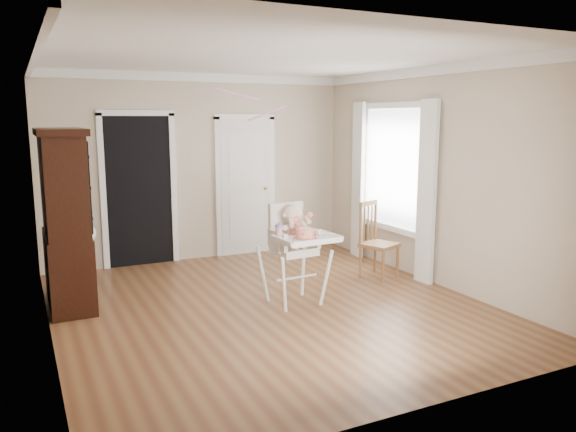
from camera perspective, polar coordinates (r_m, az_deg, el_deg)
name	(u,v)px	position (r m, az deg, el deg)	size (l,w,h in m)	color
floor	(271,307)	(6.32, -1.77, -9.20)	(5.00, 5.00, 0.00)	brown
ceiling	(269,56)	(6.01, -1.91, 15.93)	(5.00, 5.00, 0.00)	white
wall_back	(200,168)	(8.35, -8.91, 4.86)	(4.50, 4.50, 0.00)	beige
wall_left	(42,199)	(5.50, -23.74, 1.55)	(5.00, 5.00, 0.00)	beige
wall_right	(435,177)	(7.23, 14.69, 3.88)	(5.00, 5.00, 0.00)	beige
crown_molding	(269,62)	(6.00, -1.91, 15.36)	(4.50, 5.00, 0.12)	white
doorway	(139,188)	(8.14, -14.90, 2.81)	(1.06, 0.05, 2.22)	black
closet_door	(246,187)	(8.59, -4.33, 2.91)	(0.96, 0.09, 2.13)	white
window_right	(391,176)	(7.81, 10.45, 4.00)	(0.13, 1.84, 2.30)	white
high_chair	(294,242)	(6.25, 0.65, -2.63)	(0.71, 0.85, 1.16)	white
baby	(293,228)	(6.24, 0.54, -1.18)	(0.34, 0.25, 0.49)	beige
cake	(305,234)	(5.97, 1.73, -1.81)	(0.24, 0.24, 0.11)	silver
sippy_cup	(279,231)	(5.99, -0.92, -1.52)	(0.08, 0.08, 0.19)	#CC7DA0
china_cabinet	(66,219)	(6.60, -21.64, -0.27)	(0.52, 1.16, 1.96)	black
dining_chair	(377,243)	(7.43, 9.06, -2.68)	(0.53, 0.53, 1.00)	brown
streamer	(238,94)	(6.16, -5.09, 12.21)	(0.03, 0.50, 0.02)	pink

